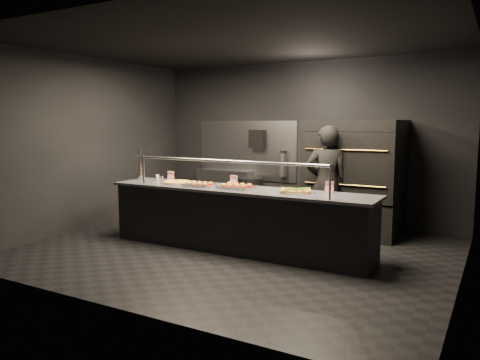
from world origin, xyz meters
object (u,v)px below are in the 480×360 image
at_px(pizza_oven, 355,177).
at_px(towel_dispenser, 257,139).
at_px(round_pizza, 178,182).
at_px(worker, 326,184).
at_px(beer_tap, 140,170).
at_px(prep_shelf, 226,192).
at_px(slider_tray_a, 200,184).
at_px(service_counter, 237,219).
at_px(slider_tray_b, 236,186).
at_px(fire_extinguisher, 283,165).
at_px(square_pizza, 296,191).
at_px(trash_bin, 251,198).

distance_m(pizza_oven, towel_dispenser, 2.23).
relative_size(round_pizza, worker, 0.28).
bearing_deg(beer_tap, round_pizza, -7.08).
height_order(prep_shelf, worker, worker).
distance_m(round_pizza, slider_tray_a, 0.51).
height_order(slider_tray_a, worker, worker).
relative_size(service_counter, slider_tray_b, 7.83).
height_order(fire_extinguisher, slider_tray_a, fire_extinguisher).
xyz_separation_m(service_counter, beer_tap, (-1.95, 0.14, 0.62)).
relative_size(slider_tray_a, square_pizza, 0.99).
bearing_deg(round_pizza, trash_bin, 84.59).
height_order(towel_dispenser, square_pizza, towel_dispenser).
bearing_deg(beer_tap, slider_tray_a, -9.37).
distance_m(service_counter, fire_extinguisher, 2.50).
distance_m(towel_dispenser, square_pizza, 3.00).
distance_m(round_pizza, slider_tray_b, 1.10).
bearing_deg(round_pizza, pizza_oven, 39.16).
bearing_deg(worker, prep_shelf, -51.53).
distance_m(fire_extinguisher, beer_tap, 2.77).
bearing_deg(towel_dispenser, fire_extinguisher, 1.04).
bearing_deg(prep_shelf, round_pizza, -77.62).
relative_size(round_pizza, square_pizza, 1.00).
height_order(pizza_oven, beer_tap, pizza_oven).
distance_m(round_pizza, trash_bin, 2.16).
xyz_separation_m(towel_dispenser, trash_bin, (0.00, -0.28, -1.15)).
relative_size(towel_dispenser, trash_bin, 0.44).
bearing_deg(round_pizza, fire_extinguisher, 72.51).
bearing_deg(service_counter, beer_tap, 176.02).
height_order(slider_tray_a, trash_bin, slider_tray_a).
bearing_deg(slider_tray_b, fire_extinguisher, 98.23).
xyz_separation_m(service_counter, trash_bin, (-0.90, 2.11, -0.07)).
relative_size(service_counter, beer_tap, 7.08).
xyz_separation_m(slider_tray_a, worker, (1.55, 1.25, -0.03)).
height_order(square_pizza, worker, worker).
distance_m(pizza_oven, round_pizza, 2.96).
distance_m(fire_extinguisher, worker, 1.80).
height_order(pizza_oven, worker, pizza_oven).
distance_m(fire_extinguisher, slider_tray_b, 2.44).
bearing_deg(prep_shelf, trash_bin, -16.72).
xyz_separation_m(pizza_oven, slider_tray_b, (-1.20, -1.92, -0.02)).
bearing_deg(slider_tray_a, slider_tray_b, 6.68).
height_order(round_pizza, worker, worker).
distance_m(service_counter, worker, 1.57).
distance_m(prep_shelf, round_pizza, 2.40).
xyz_separation_m(slider_tray_a, trash_bin, (-0.30, 2.20, -0.55)).
height_order(pizza_oven, square_pizza, pizza_oven).
bearing_deg(square_pizza, prep_shelf, 137.87).
relative_size(towel_dispenser, beer_tap, 0.60).
relative_size(slider_tray_b, worker, 0.29).
xyz_separation_m(towel_dispenser, worker, (1.85, -1.22, -0.64)).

